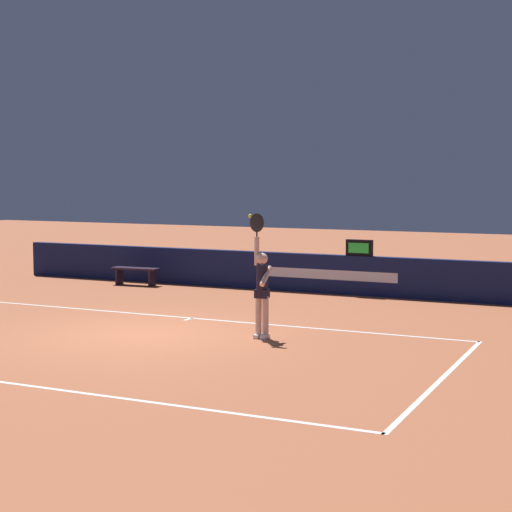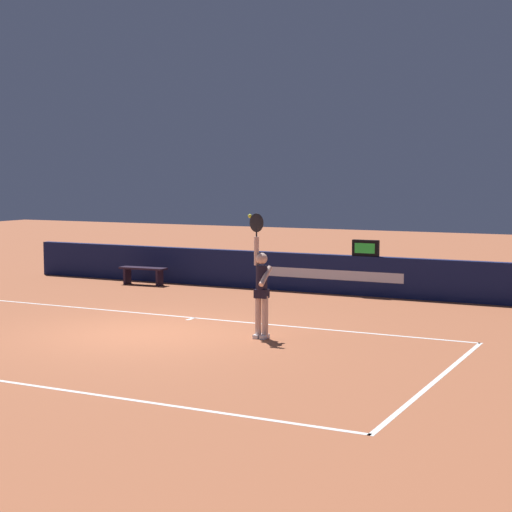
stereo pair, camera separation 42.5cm
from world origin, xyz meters
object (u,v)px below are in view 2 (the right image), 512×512
at_px(tennis_ball, 250,216).
at_px(courtside_bench_near, 143,272).
at_px(tennis_player, 261,287).
at_px(speed_display, 366,248).

height_order(tennis_ball, courtside_bench_near, tennis_ball).
bearing_deg(courtside_bench_near, tennis_player, -40.39).
bearing_deg(tennis_player, courtside_bench_near, 139.61).
height_order(tennis_player, tennis_ball, tennis_player).
bearing_deg(courtside_bench_near, speed_display, 7.07).
relative_size(speed_display, courtside_bench_near, 0.49).
distance_m(speed_display, tennis_ball, 6.09).
relative_size(tennis_ball, courtside_bench_near, 0.05).
bearing_deg(tennis_ball, tennis_player, -2.26).
bearing_deg(speed_display, tennis_player, -88.80).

